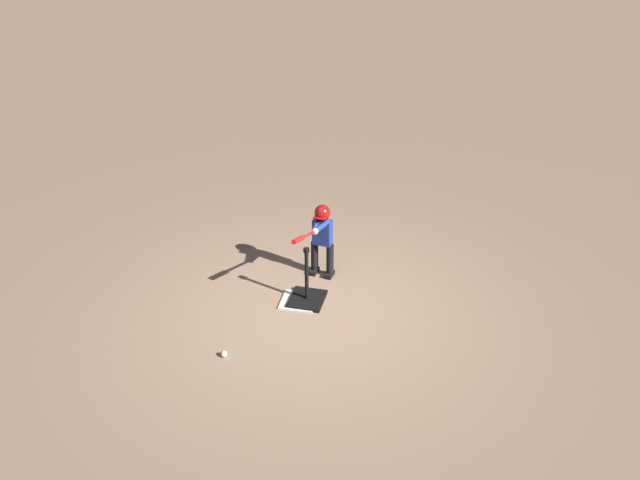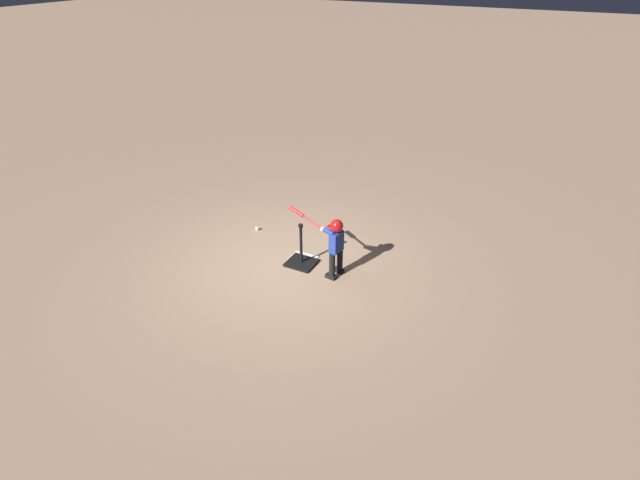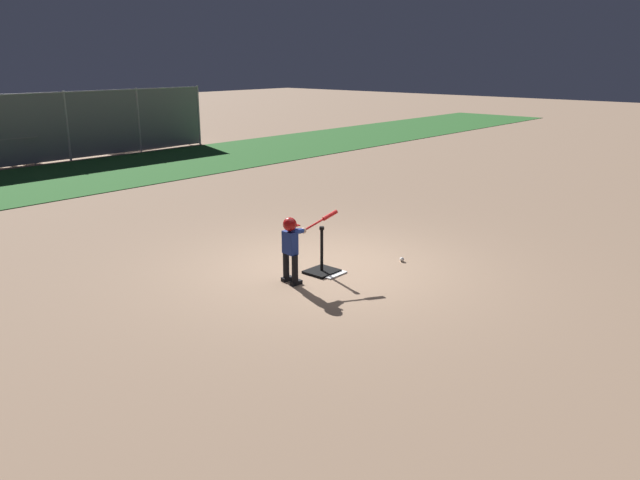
% 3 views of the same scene
% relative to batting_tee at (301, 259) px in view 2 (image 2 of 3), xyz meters
% --- Properties ---
extents(ground_plane, '(90.00, 90.00, 0.00)m').
position_rel_batting_tee_xyz_m(ground_plane, '(0.25, 0.15, -0.09)').
color(ground_plane, '#93755B').
extents(home_plate, '(0.46, 0.46, 0.02)m').
position_rel_batting_tee_xyz_m(home_plate, '(0.04, -0.09, -0.08)').
color(home_plate, white).
rests_on(home_plate, ground_plane).
extents(batting_tee, '(0.48, 0.43, 0.76)m').
position_rel_batting_tee_xyz_m(batting_tee, '(0.00, 0.00, 0.00)').
color(batting_tee, black).
rests_on(batting_tee, ground_plane).
extents(batter_child, '(1.03, 0.34, 1.02)m').
position_rel_batting_tee_xyz_m(batter_child, '(-0.62, 0.04, 0.55)').
color(batter_child, black).
rests_on(batter_child, ground_plane).
extents(baseball, '(0.07, 0.07, 0.07)m').
position_rel_batting_tee_xyz_m(baseball, '(1.32, -0.63, -0.06)').
color(baseball, white).
rests_on(baseball, ground_plane).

